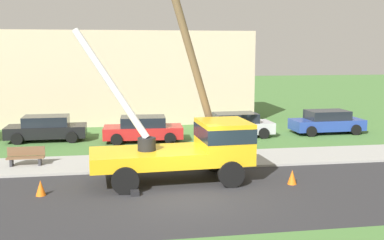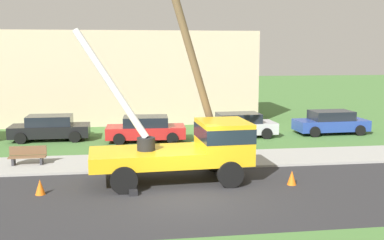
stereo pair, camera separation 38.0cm
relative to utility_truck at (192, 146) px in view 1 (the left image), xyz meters
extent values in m
plane|color=#477538|center=(-0.43, 9.95, -1.41)|extent=(120.00, 120.00, 0.00)
cube|color=#2B2B2D|center=(-0.43, -2.05, -1.40)|extent=(80.00, 7.17, 0.01)
cube|color=#9E9E99|center=(-0.43, 3.15, -1.36)|extent=(80.00, 3.21, 0.10)
cube|color=gold|center=(-1.80, -0.11, -0.38)|extent=(4.42, 2.62, 0.55)
cube|color=gold|center=(1.30, 0.05, 0.14)|extent=(2.02, 2.50, 1.60)
cube|color=#19232D|center=(1.30, 0.05, 0.49)|extent=(2.04, 2.52, 0.56)
cylinder|color=black|center=(-1.78, -0.11, 0.14)|extent=(0.70, 0.70, 0.50)
cylinder|color=silver|center=(-3.09, 0.48, 2.44)|extent=(2.94, 1.52, 4.26)
cube|color=black|center=(-2.32, -1.59, -1.31)|extent=(0.32, 0.32, 0.20)
cube|color=black|center=(-2.47, 1.31, -1.31)|extent=(0.32, 0.32, 0.20)
cylinder|color=black|center=(1.32, -1.15, -0.91)|extent=(1.00, 0.30, 1.00)
cylinder|color=black|center=(1.19, 1.25, -0.91)|extent=(1.00, 0.30, 1.00)
cylinder|color=black|center=(-2.65, -1.35, -0.91)|extent=(1.00, 0.30, 1.00)
cylinder|color=black|center=(-2.77, 1.04, -0.91)|extent=(1.00, 0.30, 1.00)
cylinder|color=brown|center=(0.41, 1.49, 2.85)|extent=(3.07, 1.54, 8.62)
cone|color=orange|center=(3.73, -1.16, -1.13)|extent=(0.36, 0.36, 0.56)
cone|color=orange|center=(-5.63, -1.05, -1.13)|extent=(0.36, 0.36, 0.56)
cube|color=black|center=(-6.85, 9.31, -0.86)|extent=(4.41, 1.82, 0.65)
cube|color=black|center=(-6.85, 9.31, -0.26)|extent=(2.47, 1.67, 0.55)
cylinder|color=black|center=(-5.39, 8.42, -1.09)|extent=(0.64, 0.22, 0.64)
cylinder|color=black|center=(-5.40, 10.22, -1.09)|extent=(0.64, 0.22, 0.64)
cylinder|color=black|center=(-8.30, 8.41, -1.09)|extent=(0.64, 0.22, 0.64)
cylinder|color=black|center=(-8.31, 10.21, -1.09)|extent=(0.64, 0.22, 0.64)
cube|color=#B21E1E|center=(-1.44, 8.19, -0.86)|extent=(4.48, 2.01, 0.65)
cube|color=black|center=(-1.44, 8.19, -0.26)|extent=(2.54, 1.77, 0.55)
cylinder|color=black|center=(-0.03, 7.22, -1.09)|extent=(0.64, 0.22, 0.64)
cylinder|color=black|center=(0.05, 9.02, -1.09)|extent=(0.64, 0.22, 0.64)
cylinder|color=black|center=(-2.93, 7.36, -1.09)|extent=(0.64, 0.22, 0.64)
cylinder|color=black|center=(-2.85, 9.16, -1.09)|extent=(0.64, 0.22, 0.64)
cube|color=#B7B7BF|center=(4.05, 8.72, -0.86)|extent=(4.46, 1.96, 0.65)
cube|color=black|center=(4.05, 8.72, -0.26)|extent=(2.52, 1.75, 0.55)
cylinder|color=black|center=(5.54, 7.87, -1.09)|extent=(0.64, 0.22, 0.64)
cylinder|color=black|center=(5.47, 9.67, -1.09)|extent=(0.64, 0.22, 0.64)
cylinder|color=black|center=(2.64, 7.77, -1.09)|extent=(0.64, 0.22, 0.64)
cylinder|color=black|center=(2.57, 9.56, -1.09)|extent=(0.64, 0.22, 0.64)
cube|color=#263F99|center=(9.95, 8.94, -0.86)|extent=(4.45, 1.93, 0.65)
cube|color=black|center=(9.95, 8.94, -0.26)|extent=(2.51, 1.73, 0.55)
cylinder|color=black|center=(11.43, 8.09, -1.09)|extent=(0.64, 0.22, 0.64)
cylinder|color=black|center=(11.37, 9.89, -1.09)|extent=(0.64, 0.22, 0.64)
cylinder|color=black|center=(8.52, 8.00, -1.09)|extent=(0.64, 0.22, 0.64)
cylinder|color=black|center=(8.47, 9.80, -1.09)|extent=(0.64, 0.22, 0.64)
cube|color=brown|center=(-6.88, 3.15, -0.96)|extent=(1.60, 0.44, 0.06)
cube|color=brown|center=(-6.88, 3.35, -0.71)|extent=(1.60, 0.06, 0.40)
cube|color=#333338|center=(-7.48, 3.15, -1.18)|extent=(0.10, 0.40, 0.45)
cube|color=#333338|center=(-6.28, 3.15, -1.18)|extent=(0.10, 0.40, 0.45)
cube|color=#C6B293|center=(-2.33, 16.55, 1.79)|extent=(18.00, 6.00, 6.40)
camera|label=1|loc=(-2.89, -17.59, 3.76)|focal=43.31mm
camera|label=2|loc=(-2.52, -17.65, 3.76)|focal=43.31mm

